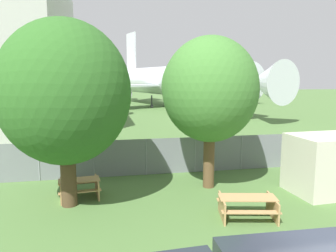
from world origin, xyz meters
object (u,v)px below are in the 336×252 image
picnic_bench_open_grass (79,186)px  tree_behind_benches (210,90)px  picnic_bench_near_cabin (247,205)px  tree_near_hangar (65,93)px  tree_left_of_cabin (196,87)px  airplane (171,81)px  portable_cabin (335,164)px

picnic_bench_open_grass → tree_behind_benches: bearing=2.7°
picnic_bench_near_cabin → tree_near_hangar: tree_near_hangar is taller
picnic_bench_open_grass → tree_left_of_cabin: 8.76m
picnic_bench_near_cabin → airplane: bearing=82.1°
picnic_bench_near_cabin → tree_left_of_cabin: tree_left_of_cabin is taller
portable_cabin → picnic_bench_near_cabin: size_ratio=1.75×
portable_cabin → tree_near_hangar: 11.41m
picnic_bench_near_cabin → tree_left_of_cabin: bearing=87.3°
airplane → picnic_bench_open_grass: 40.62m
tree_near_hangar → tree_left_of_cabin: tree_near_hangar is taller
airplane → picnic_bench_open_grass: bearing=-34.9°
tree_left_of_cabin → picnic_bench_open_grass: bearing=-142.7°
picnic_bench_near_cabin → picnic_bench_open_grass: same height
airplane → picnic_bench_open_grass: airplane is taller
tree_near_hangar → picnic_bench_open_grass: bearing=67.6°
tree_near_hangar → portable_cabin: bearing=-3.1°
portable_cabin → picnic_bench_near_cabin: (-4.77, -1.77, -0.75)m
portable_cabin → tree_near_hangar: tree_near_hangar is taller
tree_behind_benches → picnic_bench_near_cabin: bearing=-84.9°
tree_near_hangar → tree_left_of_cabin: bearing=40.1°
picnic_bench_near_cabin → tree_behind_benches: tree_behind_benches is taller
airplane → tree_near_hangar: 41.27m
portable_cabin → tree_near_hangar: size_ratio=0.55×
airplane → tree_behind_benches: (-6.13, -38.44, 0.01)m
airplane → portable_cabin: bearing=-19.6°
portable_cabin → tree_behind_benches: size_ratio=0.58×
airplane → picnic_bench_near_cabin: size_ratio=20.49×
portable_cabin → picnic_bench_open_grass: (-10.65, 1.37, -0.76)m
picnic_bench_near_cabin → tree_near_hangar: (-6.20, 2.37, 3.81)m
tree_near_hangar → tree_left_of_cabin: 8.59m
picnic_bench_open_grass → tree_left_of_cabin: tree_left_of_cabin is taller
portable_cabin → tree_left_of_cabin: bearing=122.7°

